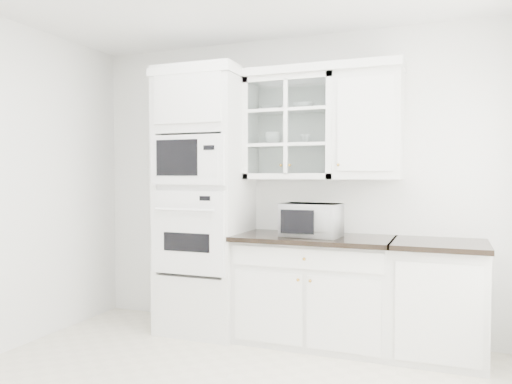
% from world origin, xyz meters
% --- Properties ---
extents(room_shell, '(4.00, 3.50, 2.70)m').
position_xyz_m(room_shell, '(0.00, 0.43, 1.78)').
color(room_shell, white).
rests_on(room_shell, ground).
extents(oven_column, '(0.76, 0.68, 2.40)m').
position_xyz_m(oven_column, '(-0.75, 1.42, 1.20)').
color(oven_column, white).
rests_on(oven_column, ground).
extents(base_cabinet_run, '(1.32, 0.67, 0.92)m').
position_xyz_m(base_cabinet_run, '(0.28, 1.45, 0.46)').
color(base_cabinet_run, white).
rests_on(base_cabinet_run, ground).
extents(extra_base_cabinet, '(0.72, 0.67, 0.92)m').
position_xyz_m(extra_base_cabinet, '(1.28, 1.45, 0.46)').
color(extra_base_cabinet, white).
rests_on(extra_base_cabinet, ground).
extents(upper_cabinet_glass, '(0.80, 0.33, 0.90)m').
position_xyz_m(upper_cabinet_glass, '(0.03, 1.58, 1.85)').
color(upper_cabinet_glass, white).
rests_on(upper_cabinet_glass, room_shell).
extents(upper_cabinet_solid, '(0.55, 0.33, 0.90)m').
position_xyz_m(upper_cabinet_solid, '(0.71, 1.58, 1.85)').
color(upper_cabinet_solid, white).
rests_on(upper_cabinet_solid, room_shell).
extents(crown_molding, '(2.14, 0.38, 0.07)m').
position_xyz_m(crown_molding, '(-0.07, 1.56, 2.33)').
color(crown_molding, white).
rests_on(crown_molding, room_shell).
extents(countertop_microwave, '(0.50, 0.43, 0.28)m').
position_xyz_m(countertop_microwave, '(0.27, 1.40, 1.06)').
color(countertop_microwave, white).
rests_on(countertop_microwave, base_cabinet_run).
extents(bowl_a, '(0.24, 0.24, 0.05)m').
position_xyz_m(bowl_a, '(-0.17, 1.60, 2.03)').
color(bowl_a, white).
rests_on(bowl_a, upper_cabinet_glass).
extents(bowl_b, '(0.23, 0.23, 0.06)m').
position_xyz_m(bowl_b, '(0.14, 1.57, 2.04)').
color(bowl_b, white).
rests_on(bowl_b, upper_cabinet_glass).
extents(cup_a, '(0.17, 0.17, 0.11)m').
position_xyz_m(cup_a, '(-0.15, 1.59, 1.77)').
color(cup_a, white).
rests_on(cup_a, upper_cabinet_glass).
extents(cup_b, '(0.10, 0.10, 0.08)m').
position_xyz_m(cup_b, '(0.16, 1.59, 1.75)').
color(cup_b, white).
rests_on(cup_b, upper_cabinet_glass).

